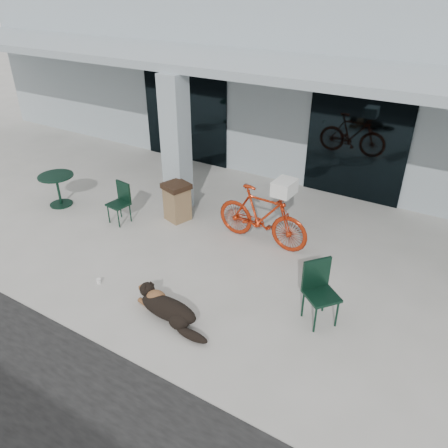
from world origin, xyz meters
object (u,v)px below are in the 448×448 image
Objects in this scene: cafe_chair_near at (118,204)px; cafe_chair_far_a at (322,295)px; cafe_table_near at (59,190)px; bicycle at (262,216)px; trash_receptacle at (177,202)px; dog at (168,308)px.

cafe_chair_near is 0.87× the size of cafe_chair_far_a.
cafe_table_near is 1.84m from cafe_chair_near.
cafe_chair_far_a is (1.90, -1.66, -0.08)m from bicycle.
cafe_table_near is (-4.94, -1.01, -0.23)m from bicycle.
bicycle is at bearing 11.52° from cafe_table_near.
cafe_table_near is 3.00m from trash_receptacle.
cafe_chair_near is at bearing -142.07° from trash_receptacle.
trash_receptacle is at bearing 17.58° from cafe_table_near.
bicycle is 2.52m from cafe_chair_far_a.
bicycle is 2.31× the size of trash_receptacle.
trash_receptacle reaches higher than dog.
dog is (-0.21, -2.86, -0.41)m from bicycle.
bicycle is at bearing 23.00° from cafe_chair_near.
cafe_table_near is at bearing 123.38° from cafe_chair_far_a.
dog is 3.50m from cafe_chair_near.
bicycle is 1.67× the size of dog.
cafe_chair_near is (-2.89, 1.96, 0.26)m from dog.
trash_receptacle is (-1.87, 2.76, 0.24)m from dog.
dog is at bearing -21.38° from cafe_table_near.
cafe_table_near is 6.87m from cafe_chair_far_a.
cafe_chair_near is 1.05× the size of trash_receptacle.
cafe_chair_far_a reaches higher than cafe_table_near.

